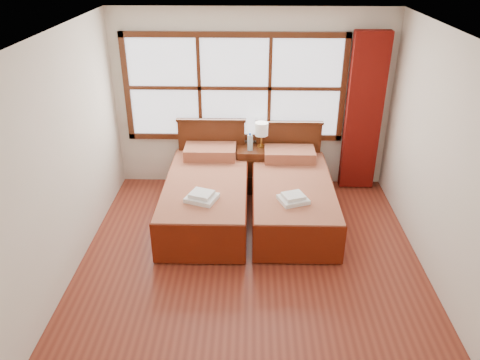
{
  "coord_description": "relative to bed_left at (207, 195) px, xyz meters",
  "views": [
    {
      "loc": [
        -0.01,
        -4.3,
        3.38
      ],
      "look_at": [
        -0.13,
        0.7,
        0.8
      ],
      "focal_mm": 35.0,
      "sensor_mm": 36.0,
      "label": 1
    }
  ],
  "objects": [
    {
      "name": "wall_left",
      "position": [
        -1.41,
        -1.2,
        0.98
      ],
      "size": [
        0.0,
        4.5,
        4.5
      ],
      "primitive_type": "plane",
      "rotation": [
        1.57,
        0.0,
        1.57
      ],
      "color": "silver",
      "rests_on": "floor"
    },
    {
      "name": "bed_left",
      "position": [
        0.0,
        0.0,
        0.0
      ],
      "size": [
        1.09,
        2.11,
        1.06
      ],
      "color": "#401D0D",
      "rests_on": "floor"
    },
    {
      "name": "towels_right",
      "position": [
        1.11,
        -0.55,
        0.27
      ],
      "size": [
        0.41,
        0.38,
        0.1
      ],
      "rotation": [
        0.0,
        0.0,
        0.37
      ],
      "color": "white",
      "rests_on": "bed_right"
    },
    {
      "name": "curtain",
      "position": [
        2.19,
        0.91,
        0.85
      ],
      "size": [
        0.5,
        0.16,
        2.3
      ],
      "primitive_type": "cube",
      "color": "maroon",
      "rests_on": "wall_back"
    },
    {
      "name": "floor",
      "position": [
        0.59,
        -1.2,
        -0.32
      ],
      "size": [
        4.5,
        4.5,
        0.0
      ],
      "primitive_type": "plane",
      "color": "maroon",
      "rests_on": "ground"
    },
    {
      "name": "bottle_far",
      "position": [
        0.57,
        0.73,
        0.46
      ],
      "size": [
        0.07,
        0.07,
        0.27
      ],
      "color": "silver",
      "rests_on": "nightstand"
    },
    {
      "name": "towels_left",
      "position": [
        -0.0,
        -0.57,
        0.29
      ],
      "size": [
        0.43,
        0.41,
        0.1
      ],
      "rotation": [
        0.0,
        0.0,
        -0.35
      ],
      "color": "white",
      "rests_on": "bed_left"
    },
    {
      "name": "lamp",
      "position": [
        0.74,
        0.86,
        0.61
      ],
      "size": [
        0.19,
        0.19,
        0.37
      ],
      "color": "gold",
      "rests_on": "nightstand"
    },
    {
      "name": "window",
      "position": [
        0.34,
        1.02,
        1.18
      ],
      "size": [
        3.16,
        0.06,
        1.56
      ],
      "color": "white",
      "rests_on": "wall_back"
    },
    {
      "name": "bed_right",
      "position": [
        1.14,
        0.0,
        -0.01
      ],
      "size": [
        1.06,
        2.08,
        1.03
      ],
      "color": "#401D0D",
      "rests_on": "floor"
    },
    {
      "name": "wall_right",
      "position": [
        2.59,
        -1.2,
        0.98
      ],
      "size": [
        0.0,
        4.5,
        4.5
      ],
      "primitive_type": "plane",
      "rotation": [
        1.57,
        0.0,
        -1.57
      ],
      "color": "silver",
      "rests_on": "floor"
    },
    {
      "name": "ceiling",
      "position": [
        0.59,
        -1.2,
        2.28
      ],
      "size": [
        4.5,
        4.5,
        0.0
      ],
      "primitive_type": "plane",
      "rotation": [
        3.14,
        0.0,
        0.0
      ],
      "color": "white",
      "rests_on": "wall_back"
    },
    {
      "name": "nightstand",
      "position": [
        0.63,
        0.8,
        0.01
      ],
      "size": [
        0.5,
        0.49,
        0.66
      ],
      "color": "#4C2210",
      "rests_on": "floor"
    },
    {
      "name": "wall_back",
      "position": [
        0.59,
        1.05,
        0.98
      ],
      "size": [
        4.0,
        0.0,
        4.0
      ],
      "primitive_type": "plane",
      "rotation": [
        1.57,
        0.0,
        0.0
      ],
      "color": "silver",
      "rests_on": "floor"
    },
    {
      "name": "bottle_near",
      "position": [
        0.58,
        0.72,
        0.45
      ],
      "size": [
        0.06,
        0.06,
        0.24
      ],
      "color": "silver",
      "rests_on": "nightstand"
    }
  ]
}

